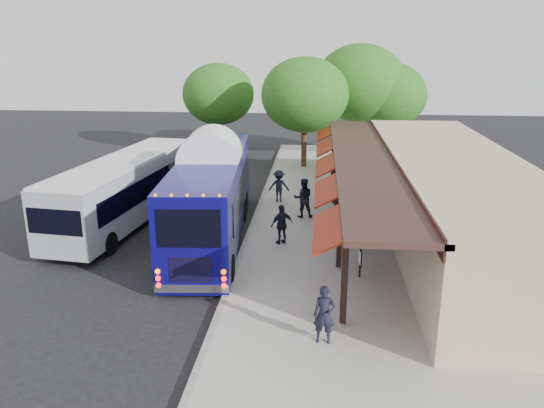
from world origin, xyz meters
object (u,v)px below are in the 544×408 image
at_px(ped_b, 303,198).
at_px(ped_c, 282,224).
at_px(city_bus, 127,187).
at_px(ped_a, 324,315).
at_px(sign_board, 360,259).
at_px(ped_d, 279,186).
at_px(coach_bus, 212,192).

bearing_deg(ped_b, ped_c, 68.89).
height_order(city_bus, ped_c, city_bus).
xyz_separation_m(ped_a, sign_board, (1.27, 4.32, -0.13)).
bearing_deg(sign_board, ped_a, -111.55).
relative_size(ped_b, sign_board, 1.84).
relative_size(ped_a, ped_d, 0.99).
bearing_deg(ped_b, city_bus, -2.61).
bearing_deg(ped_b, coach_bus, 26.32).
xyz_separation_m(city_bus, ped_c, (7.33, -2.58, -0.67)).
bearing_deg(ped_d, city_bus, 22.66).
height_order(ped_a, sign_board, ped_a).
xyz_separation_m(coach_bus, ped_a, (4.68, -8.13, -1.03)).
distance_m(ped_c, sign_board, 4.17).
relative_size(city_bus, ped_c, 6.86).
relative_size(ped_b, ped_d, 1.13).
xyz_separation_m(coach_bus, sign_board, (5.94, -3.80, -1.16)).
relative_size(ped_c, sign_board, 1.63).
bearing_deg(coach_bus, ped_d, 60.26).
bearing_deg(ped_b, ped_a, 85.63).
xyz_separation_m(city_bus, ped_d, (6.74, 3.37, -0.67)).
bearing_deg(ped_a, ped_b, 98.95).
bearing_deg(ped_c, ped_d, -115.75).
bearing_deg(ped_d, coach_bus, 60.71).
distance_m(ped_a, ped_b, 10.85).
distance_m(coach_bus, sign_board, 7.15).
distance_m(ped_a, sign_board, 4.50).
relative_size(city_bus, sign_board, 11.17).
bearing_deg(ped_c, ped_b, -133.14).
xyz_separation_m(city_bus, ped_a, (8.99, -9.86, -0.68)).
relative_size(city_bus, ped_d, 6.85).
relative_size(city_bus, ped_b, 6.08).
relative_size(coach_bus, ped_b, 6.33).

